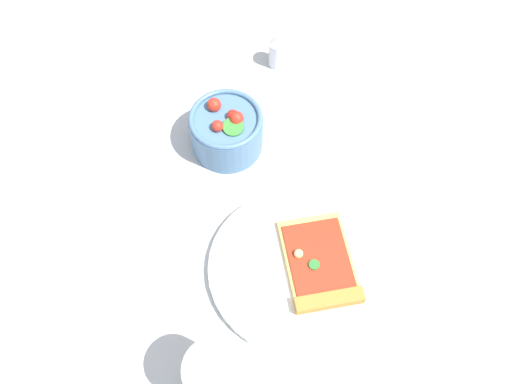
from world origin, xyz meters
TOP-DOWN VIEW (x-y plane):
  - ground_plane at (0.00, 0.00)m, footprint 2.40×2.40m
  - plate at (0.02, -0.05)m, footprint 0.24×0.24m
  - pizza_slice_main at (0.06, -0.04)m, footprint 0.15×0.17m
  - salad_bowl at (-0.14, 0.12)m, footprint 0.11×0.11m
  - soda_glass at (-0.02, -0.24)m, footprint 0.07×0.07m
  - pepper_shaker at (-0.12, 0.31)m, footprint 0.03×0.03m

SIDE VIEW (x-z plane):
  - ground_plane at x=0.00m, z-range 0.00..0.00m
  - plate at x=0.02m, z-range 0.00..0.01m
  - pizza_slice_main at x=0.06m, z-range 0.01..0.03m
  - pepper_shaker at x=-0.12m, z-range 0.00..0.06m
  - salad_bowl at x=-0.14m, z-range 0.00..0.08m
  - soda_glass at x=-0.02m, z-range 0.00..0.12m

